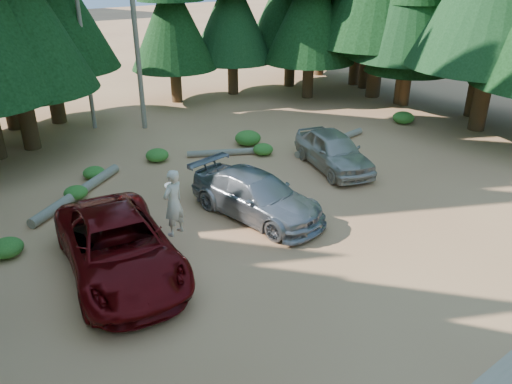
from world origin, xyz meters
The scene contains 19 objects.
ground centered at (0.00, 0.00, 0.00)m, with size 160.00×160.00×0.00m, color #B1734B.
forest_belt_north centered at (0.00, 15.00, 0.00)m, with size 36.00×7.00×22.00m, color black, non-canonical shape.
forest_belt_east centered at (15.50, 4.00, 0.00)m, with size 6.00×22.00×22.00m, color black, non-canonical shape.
snag_front centered at (0.80, 14.50, 6.00)m, with size 0.24×0.24×12.00m, color slate.
snag_back centered at (-1.20, 16.00, 5.00)m, with size 0.20×0.20×10.00m, color slate.
red_pickup centered at (-5.36, 3.18, 0.79)m, with size 2.64×5.72×1.59m, color #5F080A.
silver_minivan_center centered at (-0.45, 3.62, 0.72)m, with size 2.01×4.94×1.43m, color gray.
silver_minivan_right centered at (4.51, 5.03, 0.75)m, with size 1.77×4.41×1.50m, color #B2AC9E.
frisbee_player centered at (-3.62, 3.27, 1.54)m, with size 0.83×0.67×1.97m.
log_left centered at (-4.66, 8.53, 0.17)m, with size 0.34×0.34×4.82m, color slate.
log_mid centered at (1.86, 8.81, 0.14)m, with size 0.27×0.27×3.32m, color slate.
log_right centered at (6.38, 7.00, 0.15)m, with size 0.30×0.30×4.63m, color slate.
shrub_left centered at (-4.75, 8.49, 0.23)m, with size 0.83×0.83×0.45m, color #2A6E21.
shrub_center_left centered at (-3.57, 9.85, 0.23)m, with size 0.83×0.83×0.46m, color #2A6E21.
shrub_center_right centered at (-0.80, 10.00, 0.26)m, with size 0.95×0.95×0.52m, color #2A6E21.
shrub_right centered at (3.20, 7.92, 0.24)m, with size 0.87×0.87×0.48m, color #2A6E21.
shrub_far_right centered at (3.43, 9.33, 0.32)m, with size 1.17×1.17×0.64m, color #2A6E21.
shrub_edge_west centered at (-7.61, 5.95, 0.25)m, with size 0.92×0.92×0.51m, color #2A6E21.
shrub_edge_east centered at (11.73, 7.12, 0.30)m, with size 1.09×1.09×0.60m, color #2A6E21.
Camera 1 is at (-9.32, -8.02, 7.71)m, focal length 35.00 mm.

